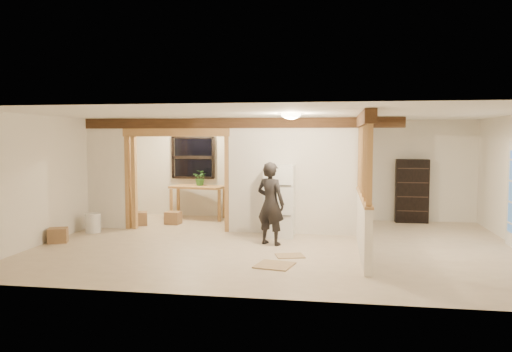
% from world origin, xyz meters
% --- Properties ---
extents(floor, '(9.00, 6.50, 0.01)m').
position_xyz_m(floor, '(0.00, 0.00, -0.01)').
color(floor, beige).
rests_on(floor, ground).
extents(ceiling, '(9.00, 6.50, 0.01)m').
position_xyz_m(ceiling, '(0.00, 0.00, 2.50)').
color(ceiling, white).
extents(wall_back, '(9.00, 0.01, 2.50)m').
position_xyz_m(wall_back, '(0.00, 3.25, 1.25)').
color(wall_back, beige).
rests_on(wall_back, floor).
extents(wall_front, '(9.00, 0.01, 2.50)m').
position_xyz_m(wall_front, '(0.00, -3.25, 1.25)').
color(wall_front, beige).
rests_on(wall_front, floor).
extents(wall_left, '(0.01, 6.50, 2.50)m').
position_xyz_m(wall_left, '(-4.50, 0.00, 1.25)').
color(wall_left, beige).
rests_on(wall_left, floor).
extents(partition_left_stub, '(0.90, 0.12, 2.50)m').
position_xyz_m(partition_left_stub, '(-4.05, 1.20, 1.25)').
color(partition_left_stub, silver).
rests_on(partition_left_stub, floor).
extents(partition_center, '(2.80, 0.12, 2.50)m').
position_xyz_m(partition_center, '(0.20, 1.20, 1.25)').
color(partition_center, silver).
rests_on(partition_center, floor).
extents(doorway_frame, '(2.46, 0.14, 2.20)m').
position_xyz_m(doorway_frame, '(-2.40, 1.20, 1.10)').
color(doorway_frame, '#B3834B').
rests_on(doorway_frame, floor).
extents(header_beam_back, '(7.00, 0.18, 0.22)m').
position_xyz_m(header_beam_back, '(-1.00, 1.20, 2.38)').
color(header_beam_back, '#4A2E19').
rests_on(header_beam_back, ceiling).
extents(header_beam_right, '(0.18, 3.30, 0.22)m').
position_xyz_m(header_beam_right, '(1.60, -0.40, 2.38)').
color(header_beam_right, '#4A2E19').
rests_on(header_beam_right, ceiling).
extents(pony_wall, '(0.12, 3.20, 1.00)m').
position_xyz_m(pony_wall, '(1.60, -0.40, 0.50)').
color(pony_wall, silver).
rests_on(pony_wall, floor).
extents(stud_partition, '(0.14, 3.20, 1.32)m').
position_xyz_m(stud_partition, '(1.60, -0.40, 1.66)').
color(stud_partition, '#B3834B').
rests_on(stud_partition, pony_wall).
extents(window_back, '(1.12, 0.10, 1.10)m').
position_xyz_m(window_back, '(-2.60, 3.17, 1.55)').
color(window_back, black).
rests_on(window_back, wall_back).
extents(ceiling_dome_main, '(0.36, 0.36, 0.16)m').
position_xyz_m(ceiling_dome_main, '(0.30, -0.50, 2.48)').
color(ceiling_dome_main, '#FFEABF').
rests_on(ceiling_dome_main, ceiling).
extents(ceiling_dome_util, '(0.32, 0.32, 0.14)m').
position_xyz_m(ceiling_dome_util, '(-2.50, 2.30, 2.48)').
color(ceiling_dome_util, '#FFEABF').
rests_on(ceiling_dome_util, ceiling).
extents(hanging_bulb, '(0.07, 0.07, 0.07)m').
position_xyz_m(hanging_bulb, '(-2.00, 1.60, 2.18)').
color(hanging_bulb, '#FFD88C').
rests_on(hanging_bulb, ceiling).
extents(refrigerator, '(0.62, 0.60, 1.50)m').
position_xyz_m(refrigerator, '(-0.05, 0.84, 0.75)').
color(refrigerator, silver).
rests_on(refrigerator, floor).
extents(woman, '(0.69, 0.59, 1.60)m').
position_xyz_m(woman, '(-0.13, 0.00, 0.80)').
color(woman, black).
rests_on(woman, floor).
extents(work_table, '(1.44, 0.90, 0.85)m').
position_xyz_m(work_table, '(-2.35, 2.73, 0.42)').
color(work_table, '#B3834B').
rests_on(work_table, floor).
extents(potted_plant, '(0.42, 0.39, 0.40)m').
position_xyz_m(potted_plant, '(-2.30, 2.80, 1.05)').
color(potted_plant, '#3F792A').
rests_on(potted_plant, work_table).
extents(shop_vac, '(0.55, 0.55, 0.60)m').
position_xyz_m(shop_vac, '(-4.20, 1.59, 0.30)').
color(shop_vac, '#A22415').
rests_on(shop_vac, floor).
extents(bookshelf, '(0.77, 0.26, 1.54)m').
position_xyz_m(bookshelf, '(2.94, 3.05, 0.77)').
color(bookshelf, black).
rests_on(bookshelf, floor).
extents(bucket, '(0.39, 0.39, 0.42)m').
position_xyz_m(bucket, '(-4.11, 0.60, 0.21)').
color(bucket, silver).
rests_on(bucket, floor).
extents(box_util_a, '(0.37, 0.33, 0.30)m').
position_xyz_m(box_util_a, '(-2.73, 1.91, 0.15)').
color(box_util_a, olive).
rests_on(box_util_a, floor).
extents(box_util_b, '(0.44, 0.44, 0.32)m').
position_xyz_m(box_util_b, '(-3.46, 1.64, 0.16)').
color(box_util_b, olive).
rests_on(box_util_b, floor).
extents(box_front, '(0.44, 0.40, 0.29)m').
position_xyz_m(box_front, '(-4.29, -0.49, 0.15)').
color(box_front, olive).
rests_on(box_front, floor).
extents(floor_panel_near, '(0.67, 0.67, 0.02)m').
position_xyz_m(floor_panel_near, '(0.15, -1.59, 0.01)').
color(floor_panel_near, tan).
rests_on(floor_panel_near, floor).
extents(floor_panel_far, '(0.56, 0.50, 0.02)m').
position_xyz_m(floor_panel_far, '(0.33, -0.89, 0.01)').
color(floor_panel_far, tan).
rests_on(floor_panel_far, floor).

